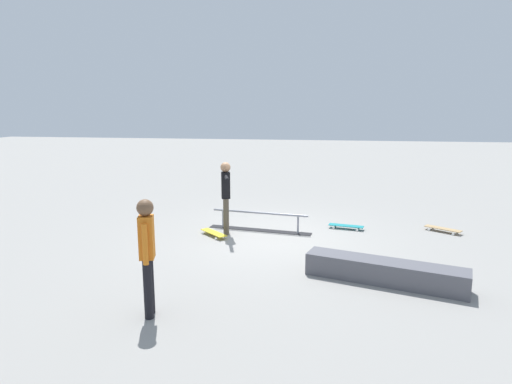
# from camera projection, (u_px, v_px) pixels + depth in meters

# --- Properties ---
(ground_plane) EXTENTS (60.00, 60.00, 0.00)m
(ground_plane) POSITION_uv_depth(u_px,v_px,m) (269.00, 237.00, 9.54)
(ground_plane) COLOR gray
(grind_rail) EXTENTS (2.43, 0.57, 0.44)m
(grind_rail) POSITION_uv_depth(u_px,v_px,m) (260.00, 222.00, 10.05)
(grind_rail) COLOR black
(grind_rail) RESTS_ON ground_plane
(skate_ledge) EXTENTS (2.56, 1.16, 0.37)m
(skate_ledge) POSITION_uv_depth(u_px,v_px,m) (384.00, 272.00, 7.05)
(skate_ledge) COLOR #595960
(skate_ledge) RESTS_ON ground_plane
(skater_main) EXTENTS (0.44, 1.27, 1.62)m
(skater_main) POSITION_uv_depth(u_px,v_px,m) (226.00, 193.00, 9.65)
(skater_main) COLOR brown
(skater_main) RESTS_ON ground_plane
(skateboard_main) EXTENTS (0.72, 0.69, 0.09)m
(skateboard_main) POSITION_uv_depth(u_px,v_px,m) (214.00, 233.00, 9.63)
(skateboard_main) COLOR yellow
(skateboard_main) RESTS_ON ground_plane
(bystander_orange_shirt) EXTENTS (0.24, 0.37, 1.62)m
(bystander_orange_shirt) POSITION_uv_depth(u_px,v_px,m) (147.00, 251.00, 5.78)
(bystander_orange_shirt) COLOR black
(bystander_orange_shirt) RESTS_ON ground_plane
(loose_skateboard_natural) EXTENTS (0.77, 0.62, 0.09)m
(loose_skateboard_natural) POSITION_uv_depth(u_px,v_px,m) (443.00, 229.00, 9.95)
(loose_skateboard_natural) COLOR tan
(loose_skateboard_natural) RESTS_ON ground_plane
(loose_skateboard_teal) EXTENTS (0.82, 0.37, 0.09)m
(loose_skateboard_teal) POSITION_uv_depth(u_px,v_px,m) (346.00, 226.00, 10.20)
(loose_skateboard_teal) COLOR teal
(loose_skateboard_teal) RESTS_ON ground_plane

